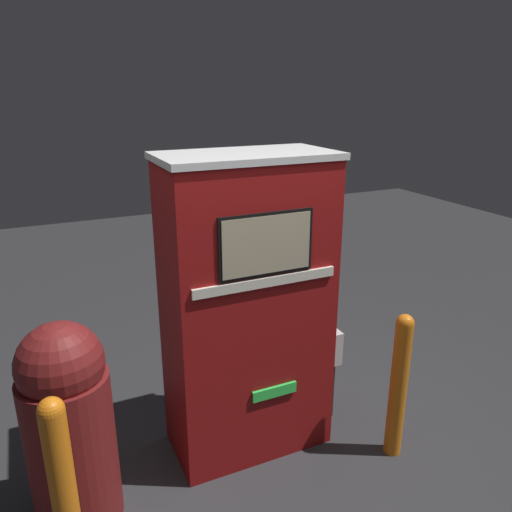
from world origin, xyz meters
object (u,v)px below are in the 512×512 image
at_px(safety_bollard, 399,383).
at_px(safety_bollard_far, 64,491).
at_px(trash_bin, 69,424).
at_px(gas_pump, 248,309).

distance_m(safety_bollard, safety_bollard_far, 2.04).
bearing_deg(safety_bollard, trash_bin, 170.28).
distance_m(trash_bin, safety_bollard_far, 0.42).
xyz_separation_m(gas_pump, trash_bin, (-1.14, -0.19, -0.38)).
bearing_deg(gas_pump, safety_bollard, -32.44).
height_order(gas_pump, safety_bollard_far, gas_pump).
bearing_deg(safety_bollard, gas_pump, 147.56).
bearing_deg(safety_bollard_far, safety_bollard, 2.09).
distance_m(gas_pump, trash_bin, 1.22).
height_order(safety_bollard, safety_bollard_far, safety_bollard_far).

